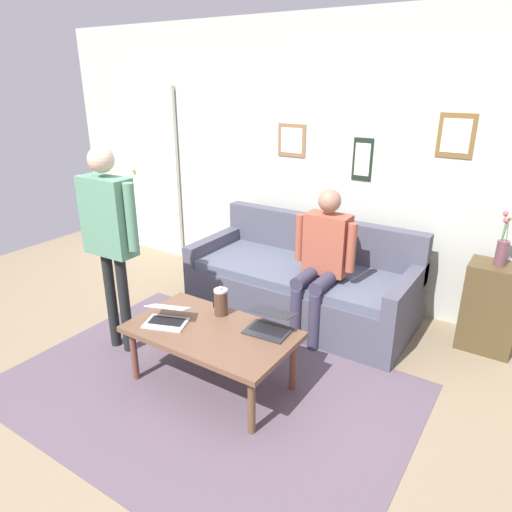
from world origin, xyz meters
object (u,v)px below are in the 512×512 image
(laptop_left, at_px, (167,317))
(person_seated, at_px, (322,256))
(laptop_center, at_px, (270,324))
(person_standing, at_px, (109,226))
(interior_door, at_px, (153,172))
(french_press, at_px, (221,302))
(flower_vase, at_px, (503,246))
(couch, at_px, (302,284))
(coffee_table, at_px, (211,335))
(side_shelf, at_px, (490,307))

(laptop_left, distance_m, person_seated, 1.40)
(laptop_center, bearing_deg, person_standing, 10.80)
(interior_door, relative_size, laptop_left, 5.51)
(french_press, bearing_deg, flower_vase, -139.78)
(person_seated, bearing_deg, laptop_center, 91.79)
(couch, bearing_deg, coffee_table, 88.86)
(laptop_left, distance_m, laptop_center, 0.76)
(coffee_table, bearing_deg, flower_vase, -134.21)
(laptop_center, relative_size, french_press, 1.41)
(interior_door, relative_size, laptop_center, 6.22)
(interior_door, distance_m, couch, 2.58)
(french_press, height_order, person_standing, person_standing)
(couch, relative_size, laptop_center, 6.28)
(side_shelf, relative_size, person_seated, 0.58)
(interior_door, height_order, couch, interior_door)
(laptop_center, distance_m, person_standing, 1.44)
(couch, xyz_separation_m, person_standing, (0.98, 1.37, 0.77))
(laptop_left, xyz_separation_m, laptop_center, (-0.69, -0.32, 0.00))
(interior_door, xyz_separation_m, side_shelf, (-3.99, 0.25, -0.65))
(couch, xyz_separation_m, laptop_left, (0.36, 1.44, 0.19))
(interior_door, bearing_deg, french_press, 144.16)
(laptop_center, xyz_separation_m, person_seated, (0.03, -0.89, 0.23))
(laptop_left, distance_m, side_shelf, 2.61)
(laptop_left, height_order, person_seated, person_seated)
(coffee_table, bearing_deg, laptop_left, 15.18)
(couch, bearing_deg, person_standing, 54.49)
(interior_door, height_order, person_standing, interior_door)
(laptop_center, distance_m, person_seated, 0.92)
(side_shelf, bearing_deg, person_standing, 33.16)
(interior_door, bearing_deg, coffee_table, 141.63)
(flower_vase, bearing_deg, laptop_left, 41.87)
(laptop_center, relative_size, person_standing, 0.20)
(side_shelf, distance_m, person_seated, 1.43)
(laptop_left, distance_m, person_standing, 0.84)
(interior_door, bearing_deg, laptop_center, 148.68)
(couch, xyz_separation_m, side_shelf, (-1.58, -0.30, 0.07))
(interior_door, distance_m, coffee_table, 3.10)
(person_standing, height_order, person_seated, person_standing)
(interior_door, height_order, french_press, interior_door)
(interior_door, xyz_separation_m, french_press, (-2.31, 1.67, -0.46))
(laptop_center, xyz_separation_m, person_standing, (1.30, 0.25, 0.57))
(coffee_table, bearing_deg, person_seated, -106.08)
(coffee_table, height_order, side_shelf, side_shelf)
(couch, height_order, person_seated, person_seated)
(laptop_left, relative_size, person_seated, 0.29)
(couch, xyz_separation_m, laptop_center, (-0.32, 1.12, 0.20))
(laptop_center, height_order, french_press, french_press)
(laptop_center, xyz_separation_m, flower_vase, (-1.25, -1.42, 0.41))
(flower_vase, bearing_deg, french_press, 40.22)
(laptop_left, xyz_separation_m, person_seated, (-0.66, -1.21, 0.23))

